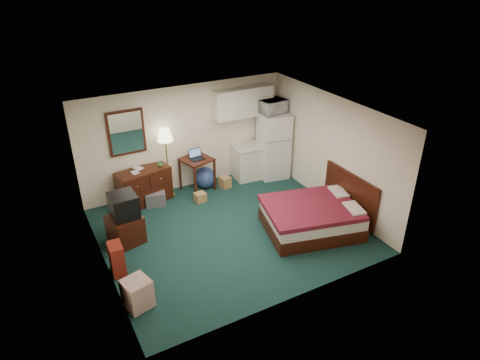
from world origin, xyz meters
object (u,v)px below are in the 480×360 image
dresser (144,186)px  suitcase (117,259)px  desk (197,174)px  fridge (274,145)px  floor_lamp (167,163)px  bed (312,218)px  tv_stand (125,229)px  kitchen_counter (249,162)px

dresser → suitcase: (-1.19, -2.21, -0.10)m
desk → suitcase: size_ratio=1.37×
fridge → suitcase: 4.92m
dresser → floor_lamp: (0.60, 0.04, 0.43)m
fridge → bed: bearing=-94.5°
floor_lamp → fridge: 2.71m
floor_lamp → fridge: size_ratio=0.99×
dresser → suitcase: dresser is taller
fridge → dresser: bearing=-174.5°
floor_lamp → tv_stand: 2.04m
kitchen_counter → suitcase: 4.45m
desk → bed: bearing=-78.4°
bed → suitcase: bearing=-174.2°
dresser → bed: dresser is taller
suitcase → dresser: bearing=64.4°
desk → kitchen_counter: kitchen_counter is taller
bed → kitchen_counter: bearing=102.4°
desk → suitcase: bearing=-153.9°
tv_stand → suitcase: size_ratio=1.03×
kitchen_counter → fridge: (0.58, -0.19, 0.42)m
fridge → bed: 2.64m
floor_lamp → suitcase: (-1.80, -2.25, -0.53)m
dresser → suitcase: bearing=-129.5°
kitchen_counter → suitcase: (-3.90, -2.14, -0.12)m
dresser → floor_lamp: size_ratio=0.71×
kitchen_counter → tv_stand: size_ratio=1.35×
fridge → desk: bearing=-176.0°
dresser → floor_lamp: 0.74m
fridge → suitcase: fridge is taller
desk → tv_stand: desk is taller
tv_stand → dresser: bearing=45.0°
floor_lamp → suitcase: floor_lamp is taller
floor_lamp → bed: size_ratio=0.90×
floor_lamp → suitcase: size_ratio=2.77×
desk → kitchen_counter: 1.42m
floor_lamp → desk: (0.69, -0.09, -0.42)m
tv_stand → suitcase: bearing=-127.8°
kitchen_counter → fridge: size_ratio=0.50×
bed → tv_stand: bed is taller
dresser → desk: 1.29m
kitchen_counter → suitcase: bearing=-146.0°
dresser → floor_lamp: bearing=-7.2°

